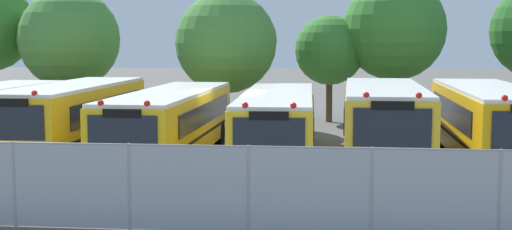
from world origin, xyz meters
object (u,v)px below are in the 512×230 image
object	(u,v)px
school_bus_2	(171,122)
school_bus_4	(384,121)
school_bus_3	(278,123)
tree_4	(395,28)
school_bus_5	(490,122)
tree_2	(230,42)
school_bus_1	(74,117)
tree_3	(333,48)
tree_1	(69,40)

from	to	relation	value
school_bus_2	school_bus_4	xyz separation A→B (m)	(7.33, -0.08, 0.12)
school_bus_2	school_bus_3	bearing A→B (deg)	-175.88
school_bus_3	school_bus_4	xyz separation A→B (m)	(3.59, -0.27, 0.14)
school_bus_3	tree_4	bearing A→B (deg)	-114.21
school_bus_3	school_bus_5	bearing A→B (deg)	179.41
school_bus_3	tree_2	bearing A→B (deg)	-73.78
tree_2	school_bus_5	bearing A→B (deg)	-42.21
school_bus_1	tree_2	distance (m)	10.52
tree_2	tree_3	bearing A→B (deg)	28.10
school_bus_4	tree_3	world-z (taller)	tree_3
school_bus_1	tree_3	bearing A→B (deg)	-127.70
school_bus_2	school_bus_3	world-z (taller)	school_bus_2
school_bus_1	tree_3	size ratio (longest dim) A/B	1.85
school_bus_1	tree_2	xyz separation A→B (m)	(4.39, 9.19, 2.64)
school_bus_3	school_bus_5	xyz separation A→B (m)	(7.18, 0.12, 0.12)
school_bus_1	school_bus_5	world-z (taller)	school_bus_5
tree_1	tree_2	distance (m)	8.11
tree_3	tree_4	distance (m)	3.24
school_bus_3	school_bus_5	distance (m)	7.18
school_bus_5	tree_4	size ratio (longest dim) A/B	1.47
school_bus_5	tree_1	world-z (taller)	tree_1
school_bus_1	school_bus_2	world-z (taller)	school_bus_1
school_bus_5	tree_2	size ratio (longest dim) A/B	1.66
school_bus_3	tree_3	xyz separation A→B (m)	(1.93, 12.00, 2.44)
school_bus_2	tree_1	distance (m)	12.69
tree_2	tree_4	bearing A→B (deg)	18.33
tree_3	tree_1	bearing A→B (deg)	-170.22
school_bus_5	tree_3	xyz separation A→B (m)	(-5.25, 11.87, 2.32)
tree_4	school_bus_2	bearing A→B (deg)	-125.62
school_bus_2	tree_2	size ratio (longest dim) A/B	1.71
school_bus_2	school_bus_1	bearing A→B (deg)	-4.47
school_bus_2	school_bus_4	size ratio (longest dim) A/B	1.11
school_bus_1	school_bus_2	bearing A→B (deg)	174.87
school_bus_1	tree_1	world-z (taller)	tree_1
school_bus_4	tree_2	bearing A→B (deg)	-53.98
school_bus_4	tree_1	world-z (taller)	tree_1
tree_1	tree_4	size ratio (longest dim) A/B	0.92
school_bus_2	tree_4	xyz separation A→B (m)	(8.74, 12.20, 3.42)
tree_3	tree_4	bearing A→B (deg)	0.37
school_bus_2	school_bus_3	distance (m)	3.74
tree_2	school_bus_3	bearing A→B (deg)	-72.20
school_bus_4	school_bus_5	world-z (taller)	school_bus_4
school_bus_5	tree_3	bearing A→B (deg)	-65.35
tree_1	school_bus_2	bearing A→B (deg)	-53.43
school_bus_1	tree_1	size ratio (longest dim) A/B	1.50
school_bus_4	school_bus_5	xyz separation A→B (m)	(3.58, 0.39, -0.02)
school_bus_5	tree_1	xyz separation A→B (m)	(-18.28, 9.62, 2.74)
school_bus_3	tree_1	bearing A→B (deg)	-42.86
school_bus_2	tree_4	world-z (taller)	tree_4
school_bus_5	tree_3	world-z (taller)	tree_3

